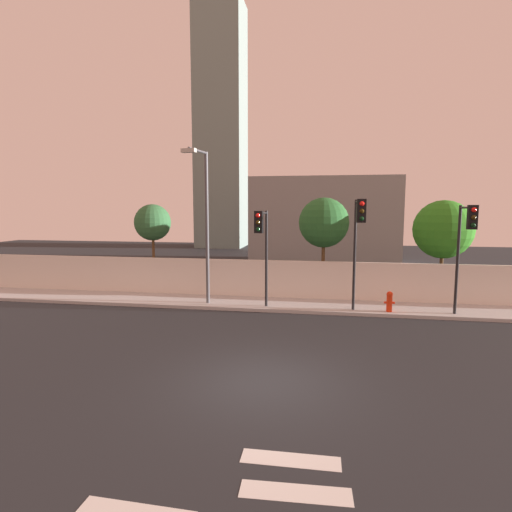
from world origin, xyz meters
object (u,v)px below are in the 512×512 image
traffic_light_left (466,236)px  traffic_light_center (358,231)px  street_lamp_curbside (205,215)px  traffic_light_right (262,238)px  fire_hydrant (389,301)px  roadside_tree_leftmost (153,223)px  roadside_tree_midleft (324,223)px  roadside_tree_midright (443,230)px

traffic_light_left → traffic_light_center: (-4.04, -0.07, 0.16)m
street_lamp_curbside → traffic_light_right: bearing=-13.5°
traffic_light_left → street_lamp_curbside: bearing=175.9°
traffic_light_center → fire_hydrant: size_ratio=5.43×
roadside_tree_leftmost → roadside_tree_midleft: roadside_tree_midleft is taller
roadside_tree_leftmost → roadside_tree_midleft: bearing=0.0°
traffic_light_left → fire_hydrant: size_ratio=5.16×
street_lamp_curbside → traffic_light_left: bearing=-4.1°
fire_hydrant → roadside_tree_leftmost: size_ratio=0.18×
street_lamp_curbside → roadside_tree_midleft: 6.31m
street_lamp_curbside → fire_hydrant: size_ratio=7.87×
traffic_light_left → street_lamp_curbside: 10.69m
traffic_light_right → fire_hydrant: (5.34, 0.59, -2.64)m
roadside_tree_leftmost → roadside_tree_midright: bearing=0.0°
street_lamp_curbside → roadside_tree_midleft: bearing=34.0°
street_lamp_curbside → roadside_tree_leftmost: size_ratio=1.45×
street_lamp_curbside → roadside_tree_leftmost: (-3.99, 3.52, -0.49)m
roadside_tree_leftmost → street_lamp_curbside: bearing=-41.4°
traffic_light_left → roadside_tree_midleft: 6.90m
roadside_tree_midright → street_lamp_curbside: bearing=-162.2°
traffic_light_center → traffic_light_right: (-3.91, 0.18, -0.34)m
traffic_light_left → roadside_tree_midright: (0.32, 4.27, 0.01)m
fire_hydrant → roadside_tree_leftmost: roadside_tree_leftmost is taller
traffic_light_center → traffic_light_left: bearing=1.0°
street_lamp_curbside → fire_hydrant: bearing=-0.4°
street_lamp_curbside → roadside_tree_midleft: street_lamp_curbside is taller
roadside_tree_midleft → roadside_tree_midright: (5.73, 0.00, -0.29)m
traffic_light_left → traffic_light_center: 4.05m
traffic_light_right → traffic_light_center: bearing=-2.6°
traffic_light_right → fire_hydrant: 5.98m
traffic_light_right → street_lamp_curbside: 2.91m
traffic_light_right → roadside_tree_midleft: size_ratio=0.84×
traffic_light_center → roadside_tree_midleft: bearing=107.5°
traffic_light_right → fire_hydrant: size_ratio=4.89×
traffic_light_right → roadside_tree_leftmost: roadside_tree_leftmost is taller
traffic_light_right → street_lamp_curbside: street_lamp_curbside is taller
traffic_light_left → fire_hydrant: 3.91m
roadside_tree_midleft → roadside_tree_midright: roadside_tree_midleft is taller
traffic_light_center → roadside_tree_leftmost: traffic_light_center is taller
roadside_tree_leftmost → roadside_tree_midleft: (9.21, 0.00, 0.05)m
traffic_light_center → roadside_tree_midleft: (-1.37, 4.34, 0.13)m
traffic_light_left → roadside_tree_midright: 4.28m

